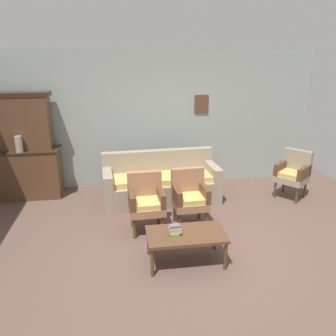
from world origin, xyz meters
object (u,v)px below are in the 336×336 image
Objects in this scene: vase_on_cabinet at (19,144)px; coffee_table at (186,236)px; floral_couch at (161,184)px; armchair_by_doorway at (146,200)px; armchair_near_cabinet at (190,195)px; wingback_chair_by_fireplace at (293,172)px; book_stack_on_table at (175,230)px; side_cabinet at (30,173)px.

coffee_table is at bearing -43.07° from vase_on_cabinet.
armchair_by_doorway is at bearing -108.84° from floral_couch.
armchair_near_cabinet is 2.29m from wingback_chair_by_fireplace.
floral_couch is at bearing -9.11° from vase_on_cabinet.
armchair_near_cabinet reaches higher than coffee_table.
vase_on_cabinet is 1.77× the size of book_stack_on_table.
coffee_table is 6.01× the size of book_stack_on_table.
floral_couch is 12.80× the size of book_stack_on_table.
vase_on_cabinet is (-0.08, -0.18, 0.61)m from side_cabinet.
side_cabinet reaches higher than coffee_table.
coffee_table is (2.48, -2.57, -0.09)m from side_cabinet.
floral_couch is at bearing 108.29° from armchair_near_cabinet.
vase_on_cabinet is at bearing 153.81° from armchair_near_cabinet.
vase_on_cabinet is 3.57m from coffee_table.
wingback_chair_by_fireplace is (4.97, -0.60, -0.58)m from vase_on_cabinet.
vase_on_cabinet is 3.46m from book_stack_on_table.
side_cabinet is at bearing 166.60° from floral_couch.
wingback_chair_by_fireplace is 0.90× the size of coffee_table.
armchair_near_cabinet is (0.33, -0.99, 0.17)m from floral_couch.
book_stack_on_table is (-0.41, -1.02, -0.01)m from armchair_near_cabinet.
armchair_near_cabinet reaches higher than book_stack_on_table.
book_stack_on_table is at bearing -92.32° from floral_couch.
armchair_by_doorway is at bearing -163.10° from wingback_chair_by_fireplace.
wingback_chair_by_fireplace is (2.15, 0.79, 0.00)m from armchair_near_cabinet.
armchair_near_cabinet is 0.90× the size of coffee_table.
armchair_by_doorway is 1.00× the size of armchair_near_cabinet.
armchair_by_doorway is (-0.36, -1.06, 0.17)m from floral_couch.
book_stack_on_table is at bearing -47.89° from side_cabinet.
armchair_by_doorway is (2.05, -1.63, 0.03)m from side_cabinet.
floral_couch and armchair_near_cabinet have the same top height.
side_cabinet is 0.54× the size of floral_couch.
vase_on_cabinet is 3.20m from armchair_near_cabinet.
armchair_by_doorway is 0.99m from book_stack_on_table.
floral_couch is 2.37× the size of armchair_by_doorway.
armchair_near_cabinet is at bearing -29.68° from side_cabinet.
armchair_near_cabinet is 1.05m from coffee_table.
vase_on_cabinet reaches higher than wingback_chair_by_fireplace.
armchair_near_cabinet is at bearing -26.19° from vase_on_cabinet.
floral_couch is at bearing -13.40° from side_cabinet.
side_cabinet is at bearing 150.32° from armchair_near_cabinet.
armchair_by_doorway is at bearing -34.39° from vase_on_cabinet.
armchair_by_doorway reaches higher than coffee_table.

